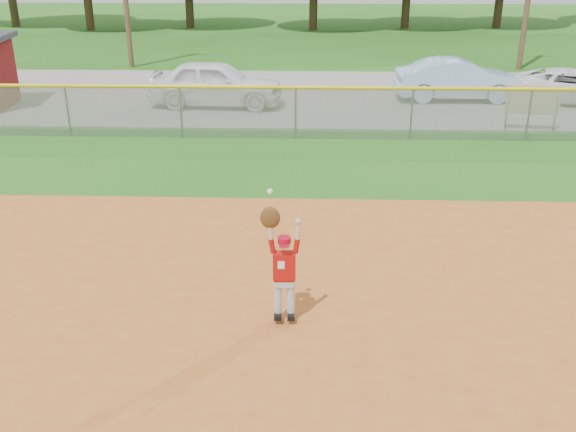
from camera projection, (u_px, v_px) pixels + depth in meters
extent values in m
plane|color=#215A14|center=(279.00, 321.00, 9.58)|extent=(120.00, 120.00, 0.00)
cube|color=slate|center=(299.00, 95.00, 24.33)|extent=(44.00, 10.00, 0.03)
imported|color=white|center=(216.00, 83.00, 22.28)|extent=(4.73, 2.12, 1.58)
imported|color=#98C1E4|center=(458.00, 80.00, 23.16)|extent=(4.49, 1.61, 1.47)
imported|color=white|center=(573.00, 86.00, 22.78)|extent=(4.66, 3.05, 1.19)
cylinder|color=gray|center=(507.00, 114.00, 19.41)|extent=(0.05, 0.05, 1.06)
cylinder|color=gray|center=(555.00, 115.00, 19.24)|extent=(0.05, 0.05, 1.06)
cube|color=beige|center=(533.00, 100.00, 19.15)|extent=(1.59, 0.20, 0.88)
cube|color=gray|center=(296.00, 113.00, 18.52)|extent=(40.00, 0.03, 1.50)
cylinder|color=yellow|center=(296.00, 87.00, 18.23)|extent=(40.00, 0.10, 0.10)
cylinder|color=gray|center=(68.00, 111.00, 18.73)|extent=(0.06, 0.06, 1.50)
cylinder|color=gray|center=(181.00, 112.00, 18.62)|extent=(0.06, 0.06, 1.50)
cylinder|color=gray|center=(296.00, 113.00, 18.52)|extent=(0.06, 0.06, 1.50)
cylinder|color=gray|center=(411.00, 114.00, 18.41)|extent=(0.06, 0.06, 1.50)
cylinder|color=gray|center=(529.00, 115.00, 18.30)|extent=(0.06, 0.06, 1.50)
cylinder|color=silver|center=(278.00, 300.00, 9.40)|extent=(0.12, 0.12, 0.54)
cylinder|color=silver|center=(291.00, 300.00, 9.40)|extent=(0.12, 0.12, 0.54)
cube|color=black|center=(278.00, 315.00, 9.46)|extent=(0.11, 0.22, 0.08)
cube|color=black|center=(291.00, 315.00, 9.46)|extent=(0.11, 0.22, 0.08)
cube|color=silver|center=(284.00, 282.00, 9.28)|extent=(0.28, 0.16, 0.11)
cube|color=maroon|center=(284.00, 278.00, 9.26)|extent=(0.30, 0.17, 0.04)
cube|color=#A70F0B|center=(284.00, 266.00, 9.18)|extent=(0.33, 0.18, 0.41)
cube|color=white|center=(281.00, 265.00, 9.07)|extent=(0.10, 0.01, 0.12)
sphere|color=beige|center=(284.00, 243.00, 9.04)|extent=(0.19, 0.19, 0.18)
cylinder|color=#A30A1C|center=(284.00, 240.00, 9.02)|extent=(0.19, 0.19, 0.09)
cube|color=#A30A1C|center=(284.00, 245.00, 8.95)|extent=(0.14, 0.11, 0.02)
cylinder|color=#A70F0B|center=(272.00, 246.00, 9.06)|extent=(0.11, 0.08, 0.22)
cylinder|color=beige|center=(270.00, 231.00, 8.97)|extent=(0.08, 0.07, 0.24)
ellipsoid|color=#4C2D14|center=(270.00, 218.00, 8.89)|extent=(0.28, 0.13, 0.32)
sphere|color=white|center=(270.00, 191.00, 8.74)|extent=(0.08, 0.08, 0.08)
cylinder|color=#A70F0B|center=(296.00, 246.00, 9.05)|extent=(0.11, 0.08, 0.22)
cylinder|color=beige|center=(298.00, 231.00, 8.97)|extent=(0.08, 0.07, 0.24)
sphere|color=beige|center=(298.00, 221.00, 8.91)|extent=(0.09, 0.09, 0.09)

